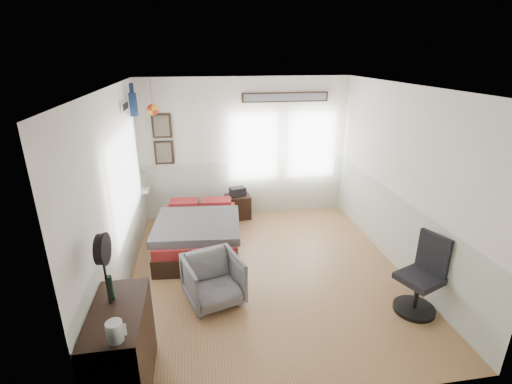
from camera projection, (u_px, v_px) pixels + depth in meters
ground_plane at (267, 272)px, 5.58m from camera, size 4.00×4.50×0.01m
room_shell at (260, 166)px, 5.17m from camera, size 4.02×4.52×2.71m
wall_decor at (185, 114)px, 6.48m from camera, size 3.55×1.32×1.44m
bed at (199, 233)px, 6.17m from camera, size 1.44×1.92×0.58m
dresser at (122, 349)px, 3.53m from camera, size 0.48×1.00×0.90m
armchair at (213, 280)px, 4.83m from camera, size 0.87×0.88×0.64m
nightstand at (238, 207)px, 7.35m from camera, size 0.50×0.41×0.47m
task_chair at (422, 281)px, 4.63m from camera, size 0.60×0.60×1.04m
kettle at (115, 331)px, 2.99m from camera, size 0.16×0.13×0.18m
bottle at (110, 288)px, 3.48m from camera, size 0.06×0.06×0.25m
stand_fan at (103, 250)px, 3.27m from camera, size 0.09×0.30×0.73m
black_bag at (238, 192)px, 7.24m from camera, size 0.34×0.27×0.17m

